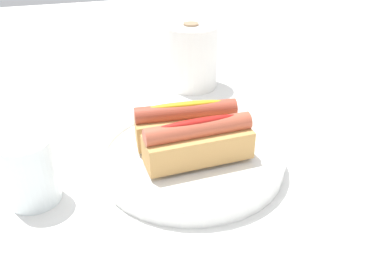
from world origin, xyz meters
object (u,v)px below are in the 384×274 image
at_px(hotdog_front, 198,142).
at_px(paper_towel_roll, 191,56).
at_px(hotdog_back, 186,124).
at_px(water_glass, 30,175).
at_px(serving_bowl, 192,157).

xyz_separation_m(hotdog_front, paper_towel_roll, (0.09, 0.32, 0.01)).
bearing_deg(hotdog_back, water_glass, -169.91).
bearing_deg(water_glass, paper_towel_roll, 44.65).
bearing_deg(hotdog_front, water_glass, 176.03).
xyz_separation_m(hotdog_back, paper_towel_roll, (0.09, 0.27, 0.01)).
distance_m(serving_bowl, paper_towel_roll, 0.31).
bearing_deg(serving_bowl, hotdog_front, -88.68).
bearing_deg(paper_towel_roll, hotdog_front, -105.22).
xyz_separation_m(water_glass, paper_towel_roll, (0.31, 0.31, 0.03)).
relative_size(hotdog_back, water_glass, 1.71).
bearing_deg(serving_bowl, hotdog_back, 91.32).
distance_m(serving_bowl, water_glass, 0.22).
xyz_separation_m(serving_bowl, water_glass, (-0.22, -0.01, 0.02)).
relative_size(hotdog_front, water_glass, 1.69).
height_order(serving_bowl, hotdog_front, hotdog_front).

